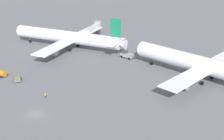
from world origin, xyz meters
TOP-DOWN VIEW (x-y plane):
  - ground_plane at (0.00, 0.00)m, footprint 600.00×600.00m
  - airliner_at_gate_left at (-22.75, 52.81)m, footprint 55.16×47.74m
  - airliner_being_pushed at (35.39, 42.06)m, footprint 52.41×44.11m
  - pushback_tug at (5.25, 52.07)m, footprint 8.48×3.91m
  - gse_container_dolly_flat at (-19.18, 15.25)m, footprint 3.87×3.72m
  - ground_crew_ramp_agent_by_cones at (-3.33, 9.18)m, footprint 0.36×0.36m
  - jet_bridge at (-21.21, 74.09)m, footprint 6.54×19.14m

SIDE VIEW (x-z plane):
  - ground_plane at x=0.00m, z-range 0.00..0.00m
  - ground_crew_ramp_agent_by_cones at x=-3.33m, z-range 0.02..1.57m
  - gse_container_dolly_flat at x=-19.18m, z-range 0.10..2.25m
  - pushback_tug at x=5.25m, z-range -0.23..2.76m
  - jet_bridge at x=-21.21m, z-range 1.29..7.42m
  - airliner_at_gate_left at x=-22.75m, z-range -2.58..12.56m
  - airliner_being_pushed at x=35.39m, z-range -2.61..13.10m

